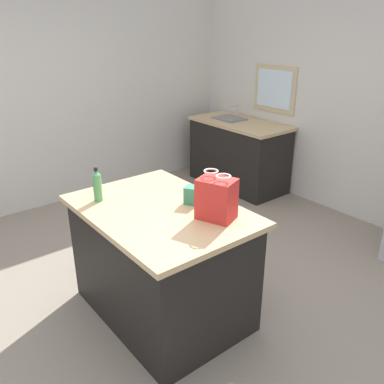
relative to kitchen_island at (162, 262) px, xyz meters
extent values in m
plane|color=gray|center=(-0.09, 0.13, -0.46)|extent=(6.44, 6.44, 0.00)
cube|color=silver|center=(-0.09, 2.81, 0.92)|extent=(5.16, 0.10, 2.76)
cube|color=#CCB78C|center=(-1.33, 2.76, 0.89)|extent=(0.68, 0.04, 0.60)
cube|color=white|center=(-1.33, 2.74, 0.89)|extent=(0.56, 0.02, 0.48)
cube|color=silver|center=(-2.67, 0.13, 0.92)|extent=(0.10, 5.36, 2.76)
cube|color=black|center=(0.00, 0.00, -0.02)|extent=(1.29, 0.89, 0.87)
cube|color=tan|center=(0.00, 0.00, 0.43)|extent=(1.37, 0.97, 0.04)
cube|color=black|center=(-1.60, 2.41, -0.02)|extent=(1.37, 0.65, 0.87)
cube|color=tan|center=(-1.60, 2.41, 0.43)|extent=(1.41, 0.69, 0.04)
cube|color=slate|center=(-1.81, 2.41, 0.40)|extent=(0.40, 0.32, 0.14)
cylinder|color=#B7B7BC|center=(-1.81, 2.55, 0.54)|extent=(0.03, 0.03, 0.18)
cylinder|color=#B7B7BC|center=(-1.81, 2.48, 0.63)|extent=(0.02, 0.14, 0.02)
cube|color=red|center=(0.37, 0.22, 0.60)|extent=(0.30, 0.26, 0.29)
torus|color=white|center=(0.31, 0.22, 0.78)|extent=(0.13, 0.13, 0.01)
torus|color=white|center=(0.43, 0.22, 0.78)|extent=(0.13, 0.13, 0.01)
cube|color=#388E66|center=(0.07, 0.24, 0.52)|extent=(0.14, 0.14, 0.13)
cylinder|color=#4C9956|center=(-0.40, -0.28, 0.56)|extent=(0.07, 0.07, 0.21)
cone|color=#4C9956|center=(-0.40, -0.28, 0.68)|extent=(0.06, 0.06, 0.03)
cylinder|color=black|center=(-0.40, -0.28, 0.71)|extent=(0.03, 0.03, 0.02)
camera|label=1|loc=(2.24, -1.49, 1.71)|focal=38.09mm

